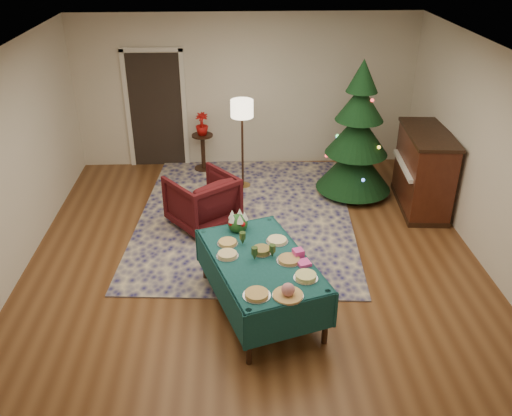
{
  "coord_description": "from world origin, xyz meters",
  "views": [
    {
      "loc": [
        -0.26,
        -5.91,
        4.02
      ],
      "look_at": [
        0.02,
        0.01,
        0.87
      ],
      "focal_mm": 38.0,
      "sensor_mm": 36.0,
      "label": 1
    }
  ],
  "objects_px": {
    "potted_plant": "(202,129)",
    "piano": "(423,171)",
    "buffet_table": "(260,269)",
    "floor_lamp": "(242,114)",
    "armchair": "(202,198)",
    "side_table": "(203,153)",
    "christmas_tree": "(357,137)",
    "gift_box": "(298,253)"
  },
  "relations": [
    {
      "from": "armchair",
      "to": "side_table",
      "type": "bearing_deg",
      "value": -125.17
    },
    {
      "from": "armchair",
      "to": "side_table",
      "type": "relative_size",
      "value": 1.31
    },
    {
      "from": "potted_plant",
      "to": "christmas_tree",
      "type": "bearing_deg",
      "value": -23.78
    },
    {
      "from": "potted_plant",
      "to": "piano",
      "type": "xyz_separation_m",
      "value": [
        3.47,
        -1.61,
        -0.17
      ]
    },
    {
      "from": "gift_box",
      "to": "floor_lamp",
      "type": "height_order",
      "value": "floor_lamp"
    },
    {
      "from": "gift_box",
      "to": "armchair",
      "type": "distance_m",
      "value": 2.33
    },
    {
      "from": "floor_lamp",
      "to": "piano",
      "type": "distance_m",
      "value": 2.98
    },
    {
      "from": "buffet_table",
      "to": "christmas_tree",
      "type": "xyz_separation_m",
      "value": [
        1.7,
        2.95,
        0.45
      ]
    },
    {
      "from": "armchair",
      "to": "christmas_tree",
      "type": "distance_m",
      "value": 2.67
    },
    {
      "from": "gift_box",
      "to": "floor_lamp",
      "type": "relative_size",
      "value": 0.07
    },
    {
      "from": "potted_plant",
      "to": "christmas_tree",
      "type": "xyz_separation_m",
      "value": [
        2.51,
        -1.11,
        0.22
      ]
    },
    {
      "from": "potted_plant",
      "to": "piano",
      "type": "relative_size",
      "value": 0.27
    },
    {
      "from": "floor_lamp",
      "to": "potted_plant",
      "type": "height_order",
      "value": "floor_lamp"
    },
    {
      "from": "armchair",
      "to": "floor_lamp",
      "type": "height_order",
      "value": "floor_lamp"
    },
    {
      "from": "armchair",
      "to": "christmas_tree",
      "type": "relative_size",
      "value": 0.39
    },
    {
      "from": "christmas_tree",
      "to": "armchair",
      "type": "bearing_deg",
      "value": -159.11
    },
    {
      "from": "buffet_table",
      "to": "side_table",
      "type": "bearing_deg",
      "value": 101.33
    },
    {
      "from": "gift_box",
      "to": "side_table",
      "type": "bearing_deg",
      "value": 107.07
    },
    {
      "from": "armchair",
      "to": "piano",
      "type": "bearing_deg",
      "value": 150.03
    },
    {
      "from": "buffet_table",
      "to": "floor_lamp",
      "type": "relative_size",
      "value": 1.32
    },
    {
      "from": "buffet_table",
      "to": "floor_lamp",
      "type": "xyz_separation_m",
      "value": [
        -0.12,
        3.32,
        0.73
      ]
    },
    {
      "from": "gift_box",
      "to": "side_table",
      "type": "height_order",
      "value": "gift_box"
    },
    {
      "from": "floor_lamp",
      "to": "side_table",
      "type": "relative_size",
      "value": 2.25
    },
    {
      "from": "floor_lamp",
      "to": "christmas_tree",
      "type": "distance_m",
      "value": 1.87
    },
    {
      "from": "potted_plant",
      "to": "buffet_table",
      "type": "bearing_deg",
      "value": -78.67
    },
    {
      "from": "armchair",
      "to": "piano",
      "type": "xyz_separation_m",
      "value": [
        3.39,
        0.43,
        0.17
      ]
    },
    {
      "from": "gift_box",
      "to": "armchair",
      "type": "height_order",
      "value": "armchair"
    },
    {
      "from": "floor_lamp",
      "to": "gift_box",
      "type": "bearing_deg",
      "value": -80.61
    },
    {
      "from": "potted_plant",
      "to": "christmas_tree",
      "type": "height_order",
      "value": "christmas_tree"
    },
    {
      "from": "potted_plant",
      "to": "piano",
      "type": "bearing_deg",
      "value": -24.86
    },
    {
      "from": "buffet_table",
      "to": "floor_lamp",
      "type": "bearing_deg",
      "value": 92.05
    },
    {
      "from": "buffet_table",
      "to": "christmas_tree",
      "type": "height_order",
      "value": "christmas_tree"
    },
    {
      "from": "side_table",
      "to": "christmas_tree",
      "type": "distance_m",
      "value": 2.82
    },
    {
      "from": "floor_lamp",
      "to": "potted_plant",
      "type": "bearing_deg",
      "value": 133.1
    },
    {
      "from": "piano",
      "to": "armchair",
      "type": "bearing_deg",
      "value": -172.77
    },
    {
      "from": "buffet_table",
      "to": "gift_box",
      "type": "relative_size",
      "value": 18.16
    },
    {
      "from": "gift_box",
      "to": "piano",
      "type": "relative_size",
      "value": 0.07
    },
    {
      "from": "buffet_table",
      "to": "armchair",
      "type": "height_order",
      "value": "armchair"
    },
    {
      "from": "potted_plant",
      "to": "piano",
      "type": "height_order",
      "value": "piano"
    },
    {
      "from": "side_table",
      "to": "gift_box",
      "type": "bearing_deg",
      "value": -72.93
    },
    {
      "from": "side_table",
      "to": "potted_plant",
      "type": "distance_m",
      "value": 0.45
    },
    {
      "from": "buffet_table",
      "to": "piano",
      "type": "relative_size",
      "value": 1.35
    }
  ]
}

